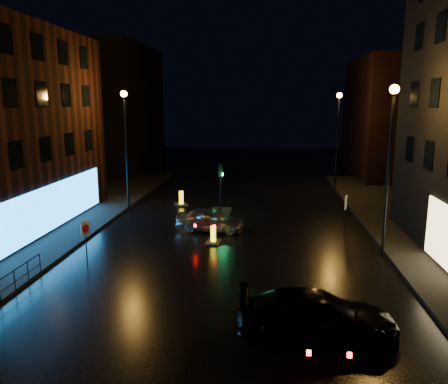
{
  "coord_description": "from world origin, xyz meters",
  "views": [
    {
      "loc": [
        1.97,
        -15.48,
        7.51
      ],
      "look_at": [
        -0.32,
        7.57,
        2.8
      ],
      "focal_mm": 35.0,
      "sensor_mm": 36.0,
      "label": 1
    }
  ],
  "objects_px": {
    "traffic_signal": "(221,206)",
    "road_sign_left": "(85,232)",
    "bollard_near": "(213,239)",
    "dark_sedan": "(317,315)",
    "bollard_far": "(181,202)",
    "silver_hatchback": "(210,219)",
    "road_sign_right": "(346,206)"
  },
  "relations": [
    {
      "from": "road_sign_right",
      "to": "bollard_far",
      "type": "bearing_deg",
      "value": -12.25
    },
    {
      "from": "dark_sedan",
      "to": "bollard_near",
      "type": "xyz_separation_m",
      "value": [
        -4.57,
        9.37,
        -0.54
      ]
    },
    {
      "from": "bollard_far",
      "to": "bollard_near",
      "type": "bearing_deg",
      "value": -92.93
    },
    {
      "from": "bollard_near",
      "to": "silver_hatchback",
      "type": "bearing_deg",
      "value": 106.37
    },
    {
      "from": "silver_hatchback",
      "to": "bollard_far",
      "type": "distance_m",
      "value": 7.06
    },
    {
      "from": "bollard_near",
      "to": "road_sign_left",
      "type": "relative_size",
      "value": 0.56
    },
    {
      "from": "traffic_signal",
      "to": "dark_sedan",
      "type": "height_order",
      "value": "traffic_signal"
    },
    {
      "from": "bollard_far",
      "to": "road_sign_left",
      "type": "bearing_deg",
      "value": -124.54
    },
    {
      "from": "dark_sedan",
      "to": "bollard_far",
      "type": "relative_size",
      "value": 3.51
    },
    {
      "from": "bollard_far",
      "to": "road_sign_right",
      "type": "bearing_deg",
      "value": -55.96
    },
    {
      "from": "traffic_signal",
      "to": "bollard_near",
      "type": "bearing_deg",
      "value": -87.26
    },
    {
      "from": "bollard_near",
      "to": "road_sign_left",
      "type": "distance_m",
      "value": 6.85
    },
    {
      "from": "bollard_near",
      "to": "bollard_far",
      "type": "xyz_separation_m",
      "value": [
        -3.5,
        8.71,
        0.03
      ]
    },
    {
      "from": "road_sign_left",
      "to": "road_sign_right",
      "type": "height_order",
      "value": "road_sign_right"
    },
    {
      "from": "silver_hatchback",
      "to": "road_sign_left",
      "type": "distance_m",
      "value": 7.98
    },
    {
      "from": "road_sign_right",
      "to": "bollard_near",
      "type": "bearing_deg",
      "value": 35.1
    },
    {
      "from": "bollard_far",
      "to": "road_sign_right",
      "type": "xyz_separation_m",
      "value": [
        10.87,
        -6.57,
        1.53
      ]
    },
    {
      "from": "dark_sedan",
      "to": "traffic_signal",
      "type": "bearing_deg",
      "value": 15.93
    },
    {
      "from": "traffic_signal",
      "to": "bollard_near",
      "type": "distance_m",
      "value": 6.79
    },
    {
      "from": "traffic_signal",
      "to": "dark_sedan",
      "type": "bearing_deg",
      "value": -73.15
    },
    {
      "from": "bollard_far",
      "to": "dark_sedan",
      "type": "bearing_deg",
      "value": -90.77
    },
    {
      "from": "silver_hatchback",
      "to": "bollard_near",
      "type": "height_order",
      "value": "silver_hatchback"
    },
    {
      "from": "road_sign_left",
      "to": "silver_hatchback",
      "type": "bearing_deg",
      "value": 71.95
    },
    {
      "from": "bollard_near",
      "to": "traffic_signal",
      "type": "bearing_deg",
      "value": 97.93
    },
    {
      "from": "traffic_signal",
      "to": "road_sign_left",
      "type": "height_order",
      "value": "traffic_signal"
    },
    {
      "from": "bollard_near",
      "to": "road_sign_left",
      "type": "xyz_separation_m",
      "value": [
        -5.62,
        -3.67,
        1.35
      ]
    },
    {
      "from": "road_sign_right",
      "to": "road_sign_left",
      "type": "bearing_deg",
      "value": 43.01
    },
    {
      "from": "bollard_near",
      "to": "dark_sedan",
      "type": "bearing_deg",
      "value": -58.82
    },
    {
      "from": "road_sign_right",
      "to": "dark_sedan",
      "type": "bearing_deg",
      "value": 95.19
    },
    {
      "from": "silver_hatchback",
      "to": "road_sign_right",
      "type": "height_order",
      "value": "road_sign_right"
    },
    {
      "from": "traffic_signal",
      "to": "bollard_far",
      "type": "relative_size",
      "value": 2.34
    },
    {
      "from": "bollard_near",
      "to": "road_sign_right",
      "type": "height_order",
      "value": "road_sign_right"
    }
  ]
}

